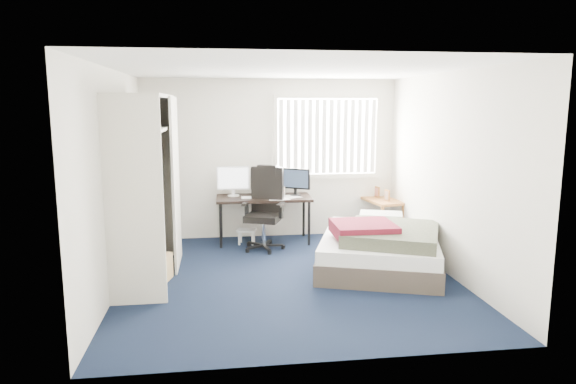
% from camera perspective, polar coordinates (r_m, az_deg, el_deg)
% --- Properties ---
extents(ground, '(4.20, 4.20, 0.00)m').
position_cam_1_polar(ground, '(6.38, 0.09, -9.54)').
color(ground, black).
rests_on(ground, ground).
extents(room_shell, '(4.20, 4.20, 4.20)m').
position_cam_1_polar(room_shell, '(6.05, 0.09, 4.08)').
color(room_shell, silver).
rests_on(room_shell, ground).
extents(window_assembly, '(1.72, 0.09, 1.32)m').
position_cam_1_polar(window_assembly, '(8.21, 4.39, 6.16)').
color(window_assembly, white).
rests_on(window_assembly, ground).
extents(closet, '(0.64, 1.84, 2.22)m').
position_cam_1_polar(closet, '(6.34, -15.41, 2.54)').
color(closet, beige).
rests_on(closet, ground).
extents(desk, '(1.47, 0.70, 1.17)m').
position_cam_1_polar(desk, '(7.87, -2.70, -0.24)').
color(desk, black).
rests_on(desk, ground).
extents(office_chair, '(0.74, 0.74, 1.22)m').
position_cam_1_polar(office_chair, '(7.57, -2.57, -2.77)').
color(office_chair, black).
rests_on(office_chair, ground).
extents(footstool, '(0.32, 0.28, 0.23)m').
position_cam_1_polar(footstool, '(7.87, -4.63, -4.52)').
color(footstool, white).
rests_on(footstool, ground).
extents(nightstand, '(0.59, 0.95, 0.79)m').
position_cam_1_polar(nightstand, '(8.38, 10.27, -1.22)').
color(nightstand, brown).
rests_on(nightstand, ground).
extents(bed, '(2.03, 2.34, 0.65)m').
position_cam_1_polar(bed, '(6.84, 10.23, -5.93)').
color(bed, '#41372F').
rests_on(bed, ground).
extents(pine_box, '(0.48, 0.41, 0.32)m').
position_cam_1_polar(pine_box, '(6.48, -14.87, -8.11)').
color(pine_box, tan).
rests_on(pine_box, ground).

